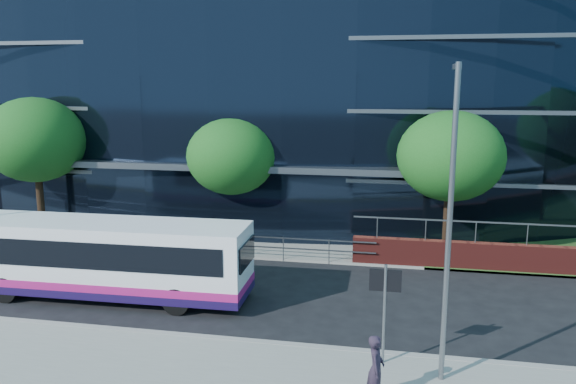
% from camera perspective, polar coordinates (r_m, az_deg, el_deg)
% --- Properties ---
extents(ground, '(200.00, 200.00, 0.00)m').
position_cam_1_polar(ground, '(18.34, -4.91, -13.71)').
color(ground, black).
rests_on(ground, ground).
extents(kerb, '(80.00, 0.25, 0.16)m').
position_cam_1_polar(kerb, '(17.44, -5.84, -14.81)').
color(kerb, gray).
rests_on(kerb, ground).
extents(yellow_line_outer, '(80.00, 0.08, 0.01)m').
position_cam_1_polar(yellow_line_outer, '(17.65, -5.64, -14.75)').
color(yellow_line_outer, gold).
rests_on(yellow_line_outer, ground).
extents(yellow_line_inner, '(80.00, 0.08, 0.01)m').
position_cam_1_polar(yellow_line_inner, '(17.77, -5.50, -14.55)').
color(yellow_line_inner, gold).
rests_on(yellow_line_inner, ground).
extents(far_forecourt, '(50.00, 8.00, 0.10)m').
position_cam_1_polar(far_forecourt, '(30.00, -10.28, -3.84)').
color(far_forecourt, gray).
rests_on(far_forecourt, ground).
extents(glass_office, '(44.00, 23.10, 16.00)m').
position_cam_1_polar(glass_office, '(37.85, -2.35, 11.55)').
color(glass_office, black).
rests_on(glass_office, ground).
extents(guard_railings, '(24.00, 0.05, 1.10)m').
position_cam_1_polar(guard_railings, '(27.12, -17.34, -4.09)').
color(guard_railings, slate).
rests_on(guard_railings, ground).
extents(street_sign, '(0.85, 0.09, 2.80)m').
position_cam_1_polar(street_sign, '(15.44, 9.82, -10.08)').
color(street_sign, slate).
rests_on(street_sign, pavement_near).
extents(tree_far_a, '(4.95, 4.95, 6.98)m').
position_cam_1_polar(tree_far_a, '(30.72, -24.29, 4.84)').
color(tree_far_a, black).
rests_on(tree_far_a, ground).
extents(tree_far_b, '(4.29, 4.29, 6.05)m').
position_cam_1_polar(tree_far_b, '(26.84, -5.74, 3.60)').
color(tree_far_b, black).
rests_on(tree_far_b, ground).
extents(tree_far_c, '(4.62, 4.62, 6.51)m').
position_cam_1_polar(tree_far_c, '(25.31, 16.20, 3.50)').
color(tree_far_c, black).
rests_on(tree_far_c, ground).
extents(streetlight_east, '(0.15, 0.77, 8.00)m').
position_cam_1_polar(streetlight_east, '(14.27, 16.11, -2.49)').
color(streetlight_east, slate).
rests_on(streetlight_east, pavement_near).
extents(city_bus, '(10.45, 2.58, 2.81)m').
position_cam_1_polar(city_bus, '(21.24, -17.75, -6.41)').
color(city_bus, white).
rests_on(city_bus, ground).
extents(pedestrian, '(0.42, 0.62, 1.66)m').
position_cam_1_polar(pedestrian, '(14.17, 8.92, -17.28)').
color(pedestrian, '#2A1F2F').
rests_on(pedestrian, pavement_near).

